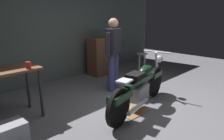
{
  "coord_description": "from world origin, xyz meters",
  "views": [
    {
      "loc": [
        -2.89,
        -2.15,
        1.75
      ],
      "look_at": [
        0.03,
        0.7,
        0.65
      ],
      "focal_mm": 33.22,
      "sensor_mm": 36.0,
      "label": 1
    }
  ],
  "objects_px": {
    "person_standing": "(113,52)",
    "mug_red_diner": "(28,65)",
    "shop_stool": "(142,58)",
    "wooden_dresser": "(102,56)",
    "storage_bin": "(9,135)",
    "motorcycle": "(140,86)"
  },
  "relations": [
    {
      "from": "person_standing",
      "to": "wooden_dresser",
      "type": "xyz_separation_m",
      "value": [
        0.75,
        1.2,
        -0.38
      ]
    },
    {
      "from": "motorcycle",
      "to": "wooden_dresser",
      "type": "height_order",
      "value": "wooden_dresser"
    },
    {
      "from": "person_standing",
      "to": "wooden_dresser",
      "type": "relative_size",
      "value": 1.52
    },
    {
      "from": "person_standing",
      "to": "storage_bin",
      "type": "height_order",
      "value": "person_standing"
    },
    {
      "from": "person_standing",
      "to": "mug_red_diner",
      "type": "distance_m",
      "value": 1.99
    },
    {
      "from": "shop_stool",
      "to": "storage_bin",
      "type": "xyz_separation_m",
      "value": [
        -4.1,
        -0.82,
        -0.33
      ]
    },
    {
      "from": "person_standing",
      "to": "mug_red_diner",
      "type": "height_order",
      "value": "person_standing"
    },
    {
      "from": "motorcycle",
      "to": "storage_bin",
      "type": "xyz_separation_m",
      "value": [
        -2.2,
        0.54,
        -0.28
      ]
    },
    {
      "from": "shop_stool",
      "to": "mug_red_diner",
      "type": "xyz_separation_m",
      "value": [
        -3.52,
        -0.32,
        0.46
      ]
    },
    {
      "from": "shop_stool",
      "to": "storage_bin",
      "type": "bearing_deg",
      "value": -168.63
    },
    {
      "from": "shop_stool",
      "to": "person_standing",
      "type": "bearing_deg",
      "value": -168.91
    },
    {
      "from": "motorcycle",
      "to": "wooden_dresser",
      "type": "relative_size",
      "value": 1.96
    },
    {
      "from": "person_standing",
      "to": "storage_bin",
      "type": "xyz_separation_m",
      "value": [
        -2.58,
        -0.53,
        -0.76
      ]
    },
    {
      "from": "storage_bin",
      "to": "mug_red_diner",
      "type": "height_order",
      "value": "mug_red_diner"
    },
    {
      "from": "motorcycle",
      "to": "person_standing",
      "type": "xyz_separation_m",
      "value": [
        0.37,
        1.07,
        0.48
      ]
    },
    {
      "from": "storage_bin",
      "to": "motorcycle",
      "type": "bearing_deg",
      "value": -13.78
    },
    {
      "from": "wooden_dresser",
      "to": "mug_red_diner",
      "type": "relative_size",
      "value": 9.61
    },
    {
      "from": "person_standing",
      "to": "wooden_dresser",
      "type": "height_order",
      "value": "person_standing"
    },
    {
      "from": "shop_stool",
      "to": "mug_red_diner",
      "type": "relative_size",
      "value": 5.59
    },
    {
      "from": "motorcycle",
      "to": "storage_bin",
      "type": "relative_size",
      "value": 4.91
    },
    {
      "from": "shop_stool",
      "to": "wooden_dresser",
      "type": "xyz_separation_m",
      "value": [
        -0.77,
        0.91,
        0.05
      ]
    },
    {
      "from": "person_standing",
      "to": "mug_red_diner",
      "type": "relative_size",
      "value": 14.6
    }
  ]
}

